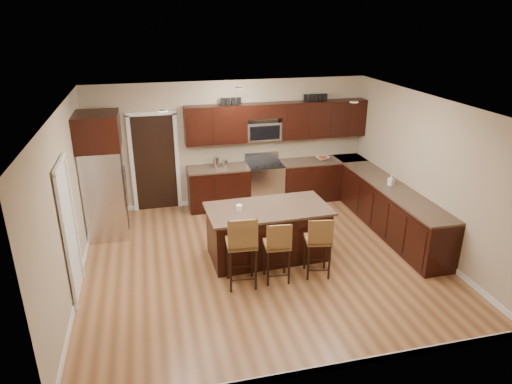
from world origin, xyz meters
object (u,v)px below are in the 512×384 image
object	(u,v)px
stool_mid	(278,245)
stool_right	(319,240)
stool_left	(242,244)
range	(265,183)
island	(268,234)
refrigerator	(103,174)

from	to	relation	value
stool_mid	stool_right	world-z (taller)	stool_right
stool_left	stool_right	xyz separation A→B (m)	(1.24, 0.01, -0.10)
range	island	world-z (taller)	range
stool_right	refrigerator	xyz separation A→B (m)	(-3.36, 2.41, 0.55)
range	stool_right	world-z (taller)	range
range	stool_mid	xyz separation A→B (m)	(-0.61, -3.16, 0.18)
range	refrigerator	distance (m)	3.46
stool_mid	island	bearing A→B (deg)	89.95
stool_right	range	bearing A→B (deg)	100.69
stool_left	stool_right	world-z (taller)	stool_left
island	stool_left	distance (m)	1.11
range	stool_left	bearing A→B (deg)	-110.46
island	stool_mid	xyz separation A→B (m)	(-0.07, -0.84, 0.22)
stool_mid	refrigerator	size ratio (longest dim) A/B	0.45
stool_mid	stool_right	xyz separation A→B (m)	(0.67, 0.00, 0.00)
island	stool_mid	bearing A→B (deg)	-96.63
island	refrigerator	xyz separation A→B (m)	(-2.75, 1.57, 0.78)
stool_mid	stool_right	distance (m)	0.67
stool_left	stool_mid	bearing A→B (deg)	4.71
island	refrigerator	bearing A→B (deg)	148.44
stool_mid	refrigerator	world-z (taller)	refrigerator
stool_left	stool_mid	size ratio (longest dim) A/B	1.15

